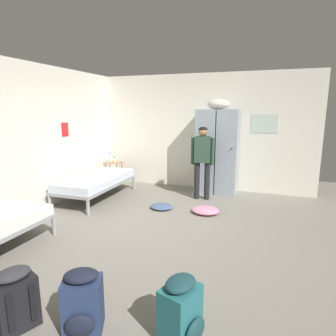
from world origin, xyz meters
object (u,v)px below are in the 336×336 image
(backpack_navy, at_px, (83,302))
(clothes_pile_pink, at_px, (206,210))
(shelf_unit, at_px, (113,171))
(backpack_black, at_px, (15,299))
(bed_left_rear, at_px, (96,181))
(clothes_pile_denim, at_px, (162,207))
(person_traveler, at_px, (203,156))
(lotion_bottle, at_px, (115,160))
(locker_bank, at_px, (217,150))
(water_bottle, at_px, (110,158))
(backpack_teal, at_px, (181,310))

(backpack_navy, bearing_deg, clothes_pile_pink, 82.85)
(shelf_unit, relative_size, backpack_black, 1.04)
(bed_left_rear, relative_size, clothes_pile_denim, 4.57)
(person_traveler, height_order, lotion_bottle, person_traveler)
(bed_left_rear, xyz_separation_m, backpack_black, (1.41, -3.41, -0.12))
(shelf_unit, xyz_separation_m, clothes_pile_pink, (2.62, -1.28, -0.29))
(shelf_unit, bearing_deg, clothes_pile_denim, -36.38)
(lotion_bottle, bearing_deg, locker_bank, 4.15)
(bed_left_rear, height_order, clothes_pile_denim, bed_left_rear)
(bed_left_rear, distance_m, backpack_navy, 3.81)
(backpack_black, bearing_deg, water_bottle, 110.82)
(lotion_bottle, relative_size, backpack_teal, 0.27)
(person_traveler, height_order, water_bottle, person_traveler)
(water_bottle, relative_size, backpack_teal, 0.41)
(bed_left_rear, bearing_deg, backpack_black, -67.51)
(bed_left_rear, bearing_deg, shelf_unit, 102.26)
(bed_left_rear, height_order, lotion_bottle, lotion_bottle)
(locker_bank, distance_m, lotion_bottle, 2.51)
(shelf_unit, xyz_separation_m, bed_left_rear, (0.25, -1.15, 0.04))
(backpack_black, distance_m, backpack_navy, 0.59)
(lotion_bottle, height_order, backpack_teal, lotion_bottle)
(bed_left_rear, xyz_separation_m, clothes_pile_pink, (2.37, -0.13, -0.32))
(backpack_navy, bearing_deg, clothes_pile_denim, 98.32)
(backpack_teal, bearing_deg, lotion_bottle, 125.39)
(backpack_teal, relative_size, backpack_navy, 1.00)
(water_bottle, xyz_separation_m, backpack_navy, (2.31, -4.42, -0.41))
(person_traveler, bearing_deg, shelf_unit, 169.23)
(lotion_bottle, height_order, backpack_black, lotion_bottle)
(locker_bank, relative_size, backpack_navy, 3.76)
(locker_bank, relative_size, backpack_black, 3.76)
(lotion_bottle, height_order, clothes_pile_pink, lotion_bottle)
(person_traveler, bearing_deg, clothes_pile_pink, -72.39)
(lotion_bottle, height_order, backpack_navy, lotion_bottle)
(water_bottle, relative_size, lotion_bottle, 1.52)
(bed_left_rear, xyz_separation_m, clothes_pile_denim, (1.53, -0.16, -0.34))
(water_bottle, distance_m, backpack_teal, 5.29)
(shelf_unit, relative_size, water_bottle, 2.51)
(locker_bank, relative_size, shelf_unit, 3.63)
(backpack_black, relative_size, clothes_pile_pink, 1.11)
(locker_bank, distance_m, bed_left_rear, 2.70)
(bed_left_rear, bearing_deg, clothes_pile_pink, -3.22)
(water_bottle, height_order, clothes_pile_denim, water_bottle)
(shelf_unit, bearing_deg, locker_bank, 3.14)
(backpack_teal, height_order, clothes_pile_denim, backpack_teal)
(person_traveler, relative_size, backpack_navy, 2.75)
(shelf_unit, height_order, backpack_black, shelf_unit)
(water_bottle, bearing_deg, clothes_pile_denim, -35.59)
(water_bottle, xyz_separation_m, backpack_teal, (3.12, -4.24, -0.41))
(locker_bank, height_order, person_traveler, locker_bank)
(person_traveler, distance_m, backpack_black, 4.22)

